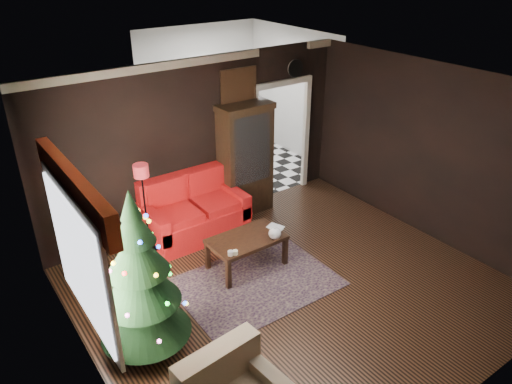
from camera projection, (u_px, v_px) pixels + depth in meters
floor at (293, 288)px, 6.86m from camera, size 5.50×5.50×0.00m
ceiling at (301, 93)px, 5.59m from camera, size 5.50×5.50×0.00m
wall_back at (200, 143)px, 8.04m from camera, size 5.50×0.00×5.50m
wall_front at (474, 306)px, 4.41m from camera, size 5.50×0.00×5.50m
wall_left at (82, 276)px, 4.80m from camera, size 0.00×5.50×5.50m
wall_right at (432, 153)px, 7.65m from camera, size 0.00×5.50×5.50m
doorway at (280, 141)px, 9.08m from camera, size 1.10×0.10×2.10m
left_window at (79, 261)px, 4.95m from camera, size 0.05×1.60×1.40m
valance at (73, 187)px, 4.62m from camera, size 0.12×2.10×0.35m
kitchen_floor at (237, 166)px, 10.64m from camera, size 3.00×3.00×0.00m
kitchen_window at (200, 76)px, 10.93m from camera, size 0.70×0.06×0.70m
rug at (256, 283)px, 6.96m from camera, size 2.20×1.61×0.01m
loveseat at (195, 208)px, 7.92m from camera, size 1.70×0.90×1.00m
curio_cabinet at (245, 162)px, 8.47m from camera, size 0.90×0.45×1.90m
floor_lamp at (145, 208)px, 7.22m from camera, size 0.30×0.30×1.42m
christmas_tree at (140, 277)px, 5.37m from camera, size 1.31×1.31×2.01m
coffee_table at (247, 252)px, 7.22m from camera, size 1.10×0.66×0.49m
teapot at (275, 233)px, 7.04m from camera, size 0.24×0.24×0.19m
cup_a at (230, 253)px, 6.69m from camera, size 0.09×0.09×0.07m
cup_b at (235, 252)px, 6.71m from camera, size 0.09×0.09×0.06m
book at (273, 223)px, 7.24m from camera, size 0.17×0.08×0.24m
wall_clock at (295, 68)px, 8.57m from camera, size 0.32×0.32×0.06m
painting at (238, 86)px, 8.01m from camera, size 0.62×0.05×0.52m
kitchen_counter at (208, 131)px, 11.31m from camera, size 1.80×0.60×0.90m
kitchen_table at (233, 158)px, 10.10m from camera, size 0.70×0.70×0.75m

